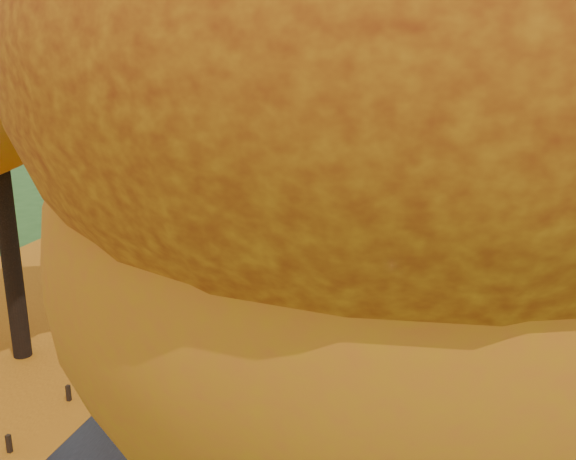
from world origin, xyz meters
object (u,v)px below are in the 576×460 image
at_px(streetlamp_far, 436,106).
at_px(car_silver, 342,171).
at_px(streetlamp_near, 357,226).
at_px(car_dark, 356,160).
at_px(car_white, 328,183).
at_px(bus, 350,229).
at_px(streetlamp_mid, 417,136).

distance_m(streetlamp_far, car_silver, 15.61).
bearing_deg(streetlamp_near, car_dark, 99.71).
xyz_separation_m(streetlamp_near, car_white, (-6.25, 24.81, -3.94)).
xyz_separation_m(streetlamp_far, bus, (-2.14, -33.06, -3.26)).
distance_m(streetlamp_mid, car_silver, 11.17).
bearing_deg(car_dark, streetlamp_near, -89.46).
distance_m(streetlamp_near, streetlamp_far, 44.00).
xyz_separation_m(streetlamp_near, streetlamp_mid, (0.00, 22.00, 0.00)).
height_order(bus, car_silver, bus).
xyz_separation_m(car_white, car_dark, (0.12, 11.01, -0.12)).
xyz_separation_m(streetlamp_far, car_white, (-6.25, -19.19, -3.94)).
distance_m(streetlamp_near, streetlamp_mid, 22.00).
bearing_deg(car_dark, car_silver, -100.88).
bearing_deg(streetlamp_far, car_dark, -126.86).
distance_m(streetlamp_near, car_white, 25.89).
distance_m(streetlamp_far, car_white, 20.56).
xyz_separation_m(streetlamp_mid, car_silver, (-6.30, 8.30, -4.03)).
distance_m(streetlamp_far, bus, 33.29).
bearing_deg(streetlamp_near, car_silver, 101.74).
bearing_deg(car_dark, bus, -90.05).
bearing_deg(bus, streetlamp_mid, 82.85).
relative_size(streetlamp_near, car_dark, 1.90).
relative_size(car_silver, car_dark, 0.93).
bearing_deg(streetlamp_far, bus, -93.70).
bearing_deg(streetlamp_mid, car_white, 155.78).
height_order(streetlamp_near, bus, streetlamp_near).
relative_size(streetlamp_mid, car_dark, 1.90).
height_order(streetlamp_near, car_silver, streetlamp_near).
relative_size(bus, car_dark, 2.47).
relative_size(streetlamp_near, car_white, 1.85).
height_order(car_white, car_silver, car_white).
xyz_separation_m(bus, car_dark, (-4.00, 24.88, -0.80)).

